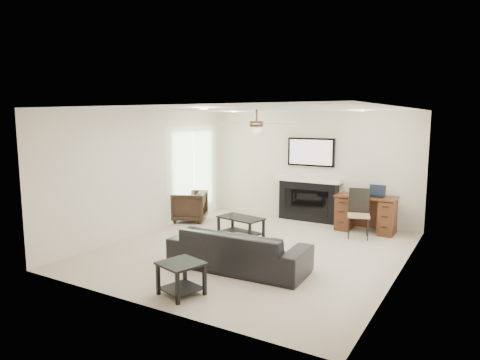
{
  "coord_description": "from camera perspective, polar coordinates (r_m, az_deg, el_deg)",
  "views": [
    {
      "loc": [
        3.58,
        -6.55,
        2.35
      ],
      "look_at": [
        -0.47,
        0.33,
        1.19
      ],
      "focal_mm": 32.0,
      "sensor_mm": 36.0,
      "label": 1
    }
  ],
  "objects": [
    {
      "name": "room_shell",
      "position": [
        7.47,
        3.37,
        3.13
      ],
      "size": [
        5.5,
        5.54,
        2.52
      ],
      "color": "beige",
      "rests_on": "ground"
    },
    {
      "name": "end_table_left",
      "position": [
        9.5,
        -13.29,
        -4.89
      ],
      "size": [
        0.57,
        0.57,
        0.45
      ],
      "primitive_type": "cube",
      "rotation": [
        0.0,
        0.0,
        -0.15
      ],
      "color": "black",
      "rests_on": "ground"
    },
    {
      "name": "fireplace_unit",
      "position": [
        9.89,
        9.11,
        0.04
      ],
      "size": [
        1.52,
        0.34,
        1.91
      ],
      "primitive_type": "cube",
      "color": "black",
      "rests_on": "ground"
    },
    {
      "name": "end_table_near",
      "position": [
        5.91,
        -7.83,
        -12.89
      ],
      "size": [
        0.64,
        0.64,
        0.45
      ],
      "primitive_type": "cube",
      "rotation": [
        0.0,
        0.0,
        -0.27
      ],
      "color": "black",
      "rests_on": "ground"
    },
    {
      "name": "armchair",
      "position": [
        9.91,
        -6.79,
        -3.48
      ],
      "size": [
        1.01,
        1.0,
        0.69
      ],
      "primitive_type": "imported",
      "rotation": [
        0.0,
        0.0,
        -1.12
      ],
      "color": "black",
      "rests_on": "ground"
    },
    {
      "name": "desk",
      "position": [
        9.29,
        16.41,
        -4.34
      ],
      "size": [
        1.22,
        0.56,
        0.76
      ],
      "primitive_type": "cube",
      "color": "#381F0E",
      "rests_on": "ground"
    },
    {
      "name": "laptop",
      "position": [
        9.13,
        17.72,
        -1.44
      ],
      "size": [
        0.33,
        0.24,
        0.23
      ],
      "primitive_type": "cube",
      "color": "black",
      "rests_on": "desk"
    },
    {
      "name": "coffee_table",
      "position": [
        8.57,
        0.11,
        -6.28
      ],
      "size": [
        0.98,
        0.65,
        0.4
      ],
      "primitive_type": "cube",
      "rotation": [
        0.0,
        0.0,
        -0.18
      ],
      "color": "black",
      "rests_on": "ground"
    },
    {
      "name": "desk_chair",
      "position": [
        8.74,
        15.55,
        -4.37
      ],
      "size": [
        0.53,
        0.54,
        0.97
      ],
      "primitive_type": "cube",
      "rotation": [
        0.0,
        0.0,
        0.28
      ],
      "color": "black",
      "rests_on": "ground"
    },
    {
      "name": "sofa",
      "position": [
        6.77,
        -0.18,
        -9.2
      ],
      "size": [
        2.23,
        0.97,
        0.64
      ],
      "primitive_type": "imported",
      "rotation": [
        0.0,
        0.0,
        3.19
      ],
      "color": "black",
      "rests_on": "ground"
    }
  ]
}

